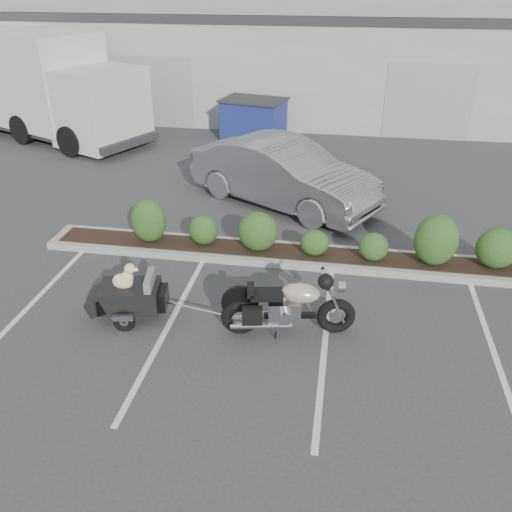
% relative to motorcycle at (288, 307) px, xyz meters
% --- Properties ---
extents(ground, '(90.00, 90.00, 0.00)m').
position_rel_motorcycle_xyz_m(ground, '(-0.56, 0.46, -0.52)').
color(ground, '#38383A').
rests_on(ground, ground).
extents(planter_kerb, '(12.00, 1.00, 0.15)m').
position_rel_motorcycle_xyz_m(planter_kerb, '(0.44, 2.66, -0.44)').
color(planter_kerb, '#9E9E93').
rests_on(planter_kerb, ground).
extents(building, '(26.00, 10.00, 4.00)m').
position_rel_motorcycle_xyz_m(building, '(-0.56, 17.46, 1.48)').
color(building, '#9EA099').
rests_on(building, ground).
extents(motorcycle, '(2.25, 0.92, 1.30)m').
position_rel_motorcycle_xyz_m(motorcycle, '(0.00, 0.00, 0.00)').
color(motorcycle, black).
rests_on(motorcycle, ground).
extents(pet_trailer, '(1.83, 1.04, 1.07)m').
position_rel_motorcycle_xyz_m(pet_trailer, '(-2.79, 0.02, -0.06)').
color(pet_trailer, black).
rests_on(pet_trailer, ground).
extents(sedan, '(5.24, 4.01, 1.66)m').
position_rel_motorcycle_xyz_m(sedan, '(-0.79, 5.60, 0.31)').
color(sedan, '#A4A3AA').
rests_on(sedan, ground).
extents(dumpster, '(2.43, 1.91, 1.42)m').
position_rel_motorcycle_xyz_m(dumpster, '(-2.57, 11.38, 0.20)').
color(dumpster, navy).
rests_on(dumpster, ground).
extents(delivery_truck, '(8.10, 5.47, 3.56)m').
position_rel_motorcycle_xyz_m(delivery_truck, '(-9.71, 10.53, 1.19)').
color(delivery_truck, silver).
rests_on(delivery_truck, ground).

